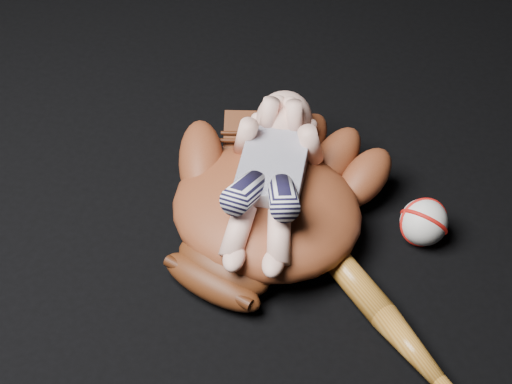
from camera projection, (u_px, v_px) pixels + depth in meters
baseball_glove at (267, 203)px, 1.35m from camera, size 0.56×0.59×0.15m
newborn_baby at (270, 176)px, 1.31m from camera, size 0.20×0.40×0.16m
baseball_bat at (395, 329)px, 1.23m from camera, size 0.38×0.41×0.05m
baseball at (424, 222)px, 1.36m from camera, size 0.08×0.08×0.08m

